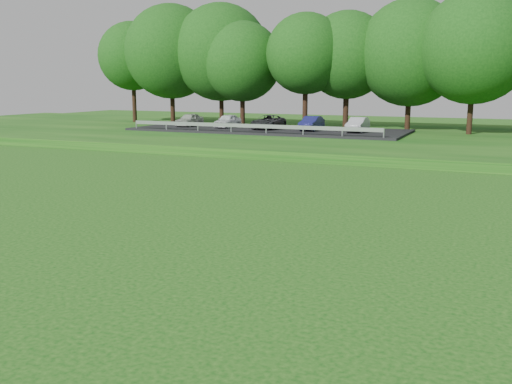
% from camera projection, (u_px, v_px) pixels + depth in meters
% --- Properties ---
extents(parking_lot, '(24.00, 9.00, 1.38)m').
position_uv_depth(parking_lot, '(267.00, 126.00, 50.07)').
color(parking_lot, black).
rests_on(parking_lot, berm).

